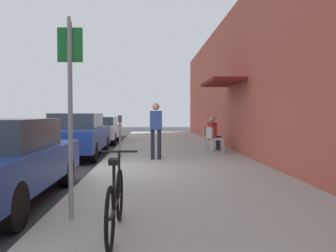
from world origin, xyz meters
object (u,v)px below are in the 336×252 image
cafe_chair_0 (216,138)px  pedestrian_standing (156,126)px  parked_car_1 (77,135)px  street_sign (70,102)px  seated_patron_1 (214,132)px  parked_car_2 (100,129)px  cafe_chair_1 (212,137)px  cafe_chair_2 (207,135)px  bicycle_0 (116,203)px  parking_meter (120,133)px

cafe_chair_0 → pedestrian_standing: pedestrian_standing is taller
parked_car_1 → street_sign: 7.65m
cafe_chair_0 → pedestrian_standing: size_ratio=0.51×
cafe_chair_0 → seated_patron_1: 0.77m
parked_car_2 → pedestrian_standing: 7.78m
parked_car_2 → parked_car_1: bearing=-90.0°
parked_car_2 → cafe_chair_0: (4.85, -5.48, -0.08)m
cafe_chair_1 → cafe_chair_2: 1.08m
bicycle_0 → pedestrian_standing: pedestrian_standing is taller
street_sign → cafe_chair_0: bearing=66.3°
parked_car_1 → cafe_chair_0: size_ratio=5.06×
parked_car_1 → cafe_chair_0: bearing=2.2°
parked_car_2 → cafe_chair_1: 6.79m
parked_car_1 → street_sign: bearing=-78.6°
cafe_chair_1 → seated_patron_1: bearing=13.5°
pedestrian_standing → bicycle_0: bearing=-95.0°
cafe_chair_0 → parked_car_1: bearing=-177.8°
parking_meter → street_sign: bearing=-90.4°
parked_car_2 → cafe_chair_1: parked_car_2 is taller
parked_car_1 → seated_patron_1: bearing=10.8°
bicycle_0 → parked_car_2: bearing=98.8°
parking_meter → cafe_chair_1: 3.74m
cafe_chair_2 → parked_car_2: bearing=142.9°
bicycle_0 → cafe_chair_2: bearing=74.9°
seated_patron_1 → pedestrian_standing: bearing=-131.0°
parked_car_1 → parked_car_2: size_ratio=1.00×
parking_meter → street_sign: street_sign is taller
parking_meter → cafe_chair_2: 4.36m
parked_car_2 → parking_meter: 6.69m
pedestrian_standing → street_sign: bearing=-101.5°
street_sign → cafe_chair_2: bearing=70.5°
bicycle_0 → cafe_chair_1: size_ratio=1.97×
parked_car_1 → street_sign: street_sign is taller
bicycle_0 → cafe_chair_0: bearing=71.7°
street_sign → seated_patron_1: (3.40, 8.38, -0.82)m
parked_car_2 → parking_meter: bearing=-76.6°
parked_car_1 → cafe_chair_2: bearing=22.5°
cafe_chair_2 → pedestrian_standing: 4.24m
bicycle_0 → cafe_chair_2: bicycle_0 is taller
street_sign → cafe_chair_1: bearing=68.2°
bicycle_0 → parked_car_1: bearing=104.8°
parked_car_1 → cafe_chair_2: parked_car_1 is taller
cafe_chair_1 → cafe_chair_2: bearing=89.9°
cafe_chair_1 → street_sign: bearing=-111.8°
cafe_chair_1 → cafe_chair_2: same height
cafe_chair_2 → parked_car_1: bearing=-157.5°
cafe_chair_0 → pedestrian_standing: 2.85m
seated_patron_1 → pedestrian_standing: size_ratio=0.76×
parked_car_1 → street_sign: (1.50, -7.45, 0.87)m
street_sign → bicycle_0: street_sign is taller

